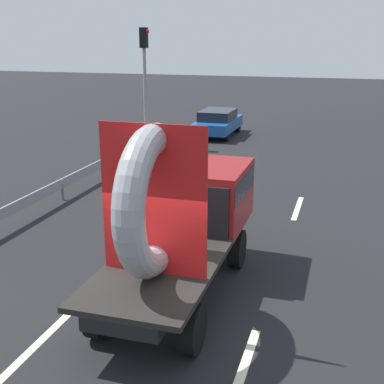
{
  "coord_description": "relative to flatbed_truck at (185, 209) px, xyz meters",
  "views": [
    {
      "loc": [
        3.06,
        -8.11,
        5.12
      ],
      "look_at": [
        0.0,
        1.96,
        1.93
      ],
      "focal_mm": 48.48,
      "sensor_mm": 36.0,
      "label": 1
    }
  ],
  "objects": [
    {
      "name": "ground_plane",
      "position": [
        -0.0,
        -1.49,
        -1.7
      ],
      "size": [
        120.0,
        120.0,
        0.0
      ],
      "primitive_type": "plane",
      "color": "black"
    },
    {
      "name": "flatbed_truck",
      "position": [
        0.0,
        0.0,
        0.0
      ],
      "size": [
        2.02,
        5.69,
        3.75
      ],
      "color": "black",
      "rests_on": "ground_plane"
    },
    {
      "name": "distant_sedan",
      "position": [
        -3.55,
        16.88,
        -0.96
      ],
      "size": [
        1.8,
        4.21,
        1.37
      ],
      "color": "black",
      "rests_on": "ground_plane"
    },
    {
      "name": "traffic_light",
      "position": [
        -6.18,
        13.27,
        1.89
      ],
      "size": [
        0.42,
        0.36,
        5.46
      ],
      "color": "gray",
      "rests_on": "ground_plane"
    },
    {
      "name": "guardrail",
      "position": [
        -5.61,
        6.53,
        -1.17
      ],
      "size": [
        0.1,
        16.17,
        0.71
      ],
      "color": "gray",
      "rests_on": "ground_plane"
    },
    {
      "name": "lane_dash_left_near",
      "position": [
        -1.78,
        -2.89,
        -1.69
      ],
      "size": [
        0.16,
        2.67,
        0.01
      ],
      "primitive_type": "cube",
      "rotation": [
        0.0,
        0.0,
        1.57
      ],
      "color": "beige",
      "rests_on": "ground_plane"
    },
    {
      "name": "lane_dash_left_far",
      "position": [
        -1.78,
        5.9,
        -1.69
      ],
      "size": [
        0.16,
        2.41,
        0.01
      ],
      "primitive_type": "cube",
      "rotation": [
        0.0,
        0.0,
        1.57
      ],
      "color": "beige",
      "rests_on": "ground_plane"
    },
    {
      "name": "lane_dash_right_near",
      "position": [
        1.78,
        -2.48,
        -1.69
      ],
      "size": [
        0.16,
        2.2,
        0.01
      ],
      "primitive_type": "cube",
      "rotation": [
        0.0,
        0.0,
        1.57
      ],
      "color": "beige",
      "rests_on": "ground_plane"
    },
    {
      "name": "lane_dash_right_far",
      "position": [
        1.78,
        5.88,
        -1.69
      ],
      "size": [
        0.16,
        2.31,
        0.01
      ],
      "primitive_type": "cube",
      "rotation": [
        0.0,
        0.0,
        1.57
      ],
      "color": "beige",
      "rests_on": "ground_plane"
    }
  ]
}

